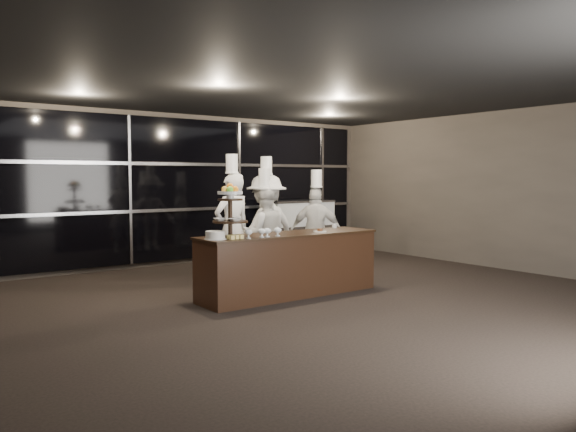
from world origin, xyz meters
TOP-DOWN VIEW (x-y plane):
  - room at (0.00, 0.00)m, footprint 10.00×10.00m
  - window_wall at (0.00, 4.94)m, footprint 8.60×0.10m
  - buffet_counter at (-0.18, 1.27)m, footprint 2.84×0.74m
  - display_stand at (-1.18, 1.27)m, footprint 0.48×0.48m
  - compotes at (-0.78, 1.05)m, footprint 0.59×0.11m
  - layer_cake at (-1.45, 1.22)m, footprint 0.30×0.30m
  - pastry_squares at (-1.21, 1.10)m, footprint 0.20×0.13m
  - small_plate at (0.32, 1.17)m, footprint 0.20×0.20m
  - chef_cup at (0.91, 1.52)m, footprint 0.08×0.08m
  - display_case at (2.30, 4.30)m, footprint 1.56×0.68m
  - chef_a at (-0.46, 2.43)m, footprint 0.70×0.50m
  - chef_b at (0.12, 2.36)m, footprint 0.94×0.84m
  - chef_c at (0.24, 2.48)m, footprint 1.22×0.79m
  - chef_d at (1.14, 2.25)m, footprint 0.93×0.92m

SIDE VIEW (x-z plane):
  - buffet_counter at x=-0.18m, z-range 0.01..0.93m
  - display_case at x=2.30m, z-range 0.07..1.31m
  - chef_d at x=1.14m, z-range -0.13..1.74m
  - chef_b at x=0.12m, z-range -0.13..1.76m
  - chef_c at x=0.24m, z-range -0.14..1.95m
  - chef_a at x=-0.46m, z-range -0.13..1.98m
  - small_plate at x=0.32m, z-range 0.91..0.96m
  - pastry_squares at x=-1.21m, z-range 0.92..0.97m
  - chef_cup at x=0.91m, z-range 0.92..0.99m
  - layer_cake at x=-1.45m, z-range 0.92..1.03m
  - compotes at x=-0.78m, z-range 0.94..1.06m
  - display_stand at x=-1.18m, z-range 0.97..1.71m
  - room at x=0.00m, z-range -3.50..6.50m
  - window_wall at x=0.00m, z-range 0.10..2.90m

